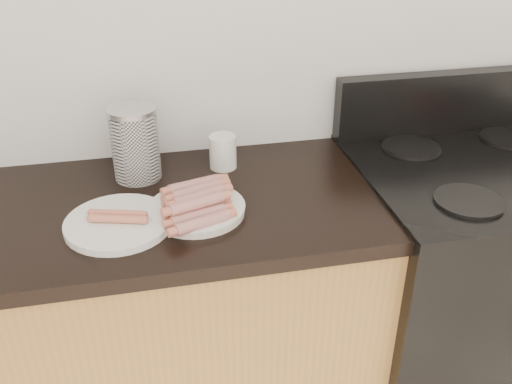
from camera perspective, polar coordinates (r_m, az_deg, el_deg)
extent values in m
cube|color=silver|center=(1.69, -5.11, 16.75)|extent=(4.00, 0.04, 2.60)
cube|color=black|center=(2.04, 19.96, -9.34)|extent=(0.76, 0.65, 0.90)
cube|color=black|center=(1.80, 22.38, 2.12)|extent=(0.76, 0.65, 0.01)
cube|color=black|center=(1.98, 18.65, 8.52)|extent=(0.76, 0.06, 0.20)
cylinder|color=black|center=(1.59, 20.49, -0.85)|extent=(0.18, 0.18, 0.01)
cylinder|color=black|center=(1.85, 15.27, 4.33)|extent=(0.18, 0.18, 0.01)
cylinder|color=black|center=(2.02, 23.98, 4.95)|extent=(0.18, 0.18, 0.01)
cylinder|color=white|center=(1.47, -5.93, -1.84)|extent=(0.30, 0.30, 0.02)
cylinder|color=silver|center=(1.45, -13.59, -3.04)|extent=(0.28, 0.28, 0.02)
cylinder|color=maroon|center=(1.38, -5.50, -3.05)|extent=(0.14, 0.07, 0.03)
cylinder|color=maroon|center=(1.40, -5.67, -2.36)|extent=(0.14, 0.07, 0.03)
cylinder|color=maroon|center=(1.43, -5.83, -1.70)|extent=(0.14, 0.07, 0.03)
cylinder|color=maroon|center=(1.46, -5.98, -1.06)|extent=(0.14, 0.07, 0.03)
cylinder|color=maroon|center=(1.48, -6.12, -0.45)|extent=(0.14, 0.07, 0.03)
cylinder|color=maroon|center=(1.51, -6.26, 0.14)|extent=(0.14, 0.07, 0.03)
cylinder|color=maroon|center=(1.54, -6.40, 0.71)|extent=(0.14, 0.07, 0.03)
cylinder|color=maroon|center=(1.40, -5.80, -1.14)|extent=(0.14, 0.07, 0.03)
cylinder|color=maroon|center=(1.43, -5.95, -0.50)|extent=(0.14, 0.07, 0.03)
cylinder|color=maroon|center=(1.46, -6.10, 0.11)|extent=(0.14, 0.07, 0.03)
cylinder|color=maroon|center=(1.49, -6.25, 0.70)|extent=(0.14, 0.07, 0.03)
cylinder|color=#BC7439|center=(1.43, -13.68, -2.64)|extent=(0.13, 0.06, 0.02)
cylinder|color=#BC7439|center=(1.45, -13.68, -2.12)|extent=(0.13, 0.06, 0.02)
cylinder|color=white|center=(1.63, -11.98, 4.56)|extent=(0.13, 0.13, 0.20)
cylinder|color=silver|center=(1.59, -12.37, 8.00)|extent=(0.14, 0.14, 0.01)
cylinder|color=white|center=(1.68, -3.34, 4.04)|extent=(0.09, 0.09, 0.10)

